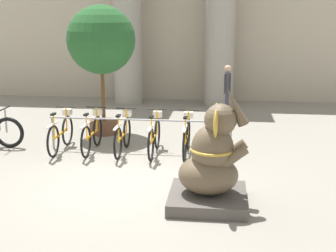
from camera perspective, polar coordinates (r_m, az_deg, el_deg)
ground_plane at (r=9.03m, az=-4.68°, el=-6.72°), size 60.00×60.00×0.00m
building_facade at (r=16.96m, az=1.04°, el=13.35°), size 20.00×0.20×6.00m
column_left at (r=16.22m, az=-4.97°, el=11.94°), size 1.22×1.22×5.16m
column_right at (r=15.88m, az=6.40°, el=11.86°), size 1.22×1.22×5.16m
bike_rack at (r=10.70m, az=-3.48°, el=0.07°), size 4.25×0.05×0.77m
bicycle_0 at (r=11.08m, az=-12.92°, el=-0.85°), size 0.48×1.69×0.98m
bicycle_1 at (r=10.90m, az=-9.22°, el=-0.91°), size 0.48×1.69×0.98m
bicycle_2 at (r=10.69m, az=-5.53°, el=-1.10°), size 0.48×1.69×0.98m
bicycle_3 at (r=10.54m, az=-1.67°, el=-1.25°), size 0.48×1.69×0.98m
bicycle_4 at (r=10.48m, az=2.29°, el=-1.35°), size 0.48×1.69×0.98m
bicycle_5 at (r=10.46m, az=6.28°, el=-1.46°), size 0.48×1.69×0.98m
elephant_statue at (r=7.77m, az=5.30°, el=-4.89°), size 1.29×1.29×2.02m
person_pedestrian at (r=14.02m, az=7.24°, el=4.73°), size 0.21×0.47×1.61m
potted_tree at (r=12.18m, az=-8.14°, el=9.97°), size 1.75×1.75×3.33m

